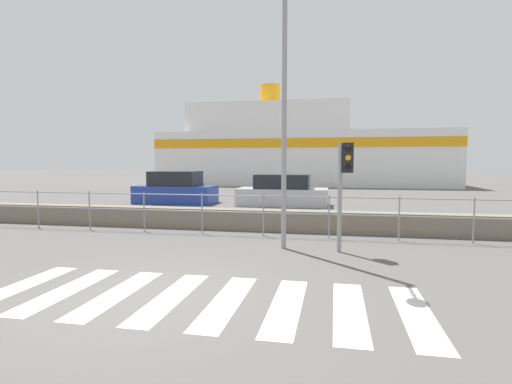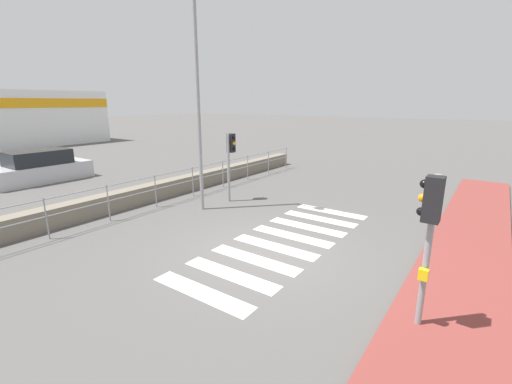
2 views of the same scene
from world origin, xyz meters
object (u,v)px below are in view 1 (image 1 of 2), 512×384
(traffic_light_far, at_px, (345,172))
(parked_car_blue, at_px, (176,190))
(parked_car_silver, at_px, (282,192))
(streetlamp, at_px, (283,66))
(ferry_boat, at_px, (296,151))

(traffic_light_far, distance_m, parked_car_blue, 12.43)
(parked_car_silver, bearing_deg, streetlamp, -82.50)
(streetlamp, relative_size, ferry_boat, 0.28)
(streetlamp, bearing_deg, traffic_light_far, 2.62)
(traffic_light_far, relative_size, parked_car_blue, 0.64)
(traffic_light_far, height_order, parked_car_blue, traffic_light_far)
(traffic_light_far, xyz_separation_m, parked_car_silver, (-2.67, 9.40, -1.23))
(ferry_boat, xyz_separation_m, parked_car_blue, (-4.35, -17.08, -2.33))
(ferry_boat, bearing_deg, parked_car_blue, -104.30)
(ferry_boat, distance_m, parked_car_blue, 17.78)
(traffic_light_far, height_order, streetlamp, streetlamp)
(ferry_boat, xyz_separation_m, parked_car_silver, (1.03, -17.08, -2.38))
(traffic_light_far, relative_size, streetlamp, 0.36)
(traffic_light_far, height_order, ferry_boat, ferry_boat)
(streetlamp, height_order, parked_car_silver, streetlamp)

